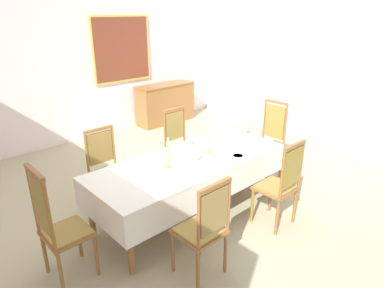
% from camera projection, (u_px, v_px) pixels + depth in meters
% --- Properties ---
extents(ground, '(7.64, 6.50, 0.04)m').
position_uv_depth(ground, '(175.00, 206.00, 4.65)').
color(ground, '#AFAA89').
extents(back_wall, '(7.64, 0.08, 3.47)m').
position_uv_depth(back_wall, '(58.00, 54.00, 6.26)').
color(back_wall, silver).
rests_on(back_wall, ground).
extents(right_wall, '(0.08, 6.50, 3.47)m').
position_uv_depth(right_wall, '(329.00, 52.00, 6.45)').
color(right_wall, white).
rests_on(right_wall, ground).
extents(dining_table, '(2.52, 1.01, 0.77)m').
position_uv_depth(dining_table, '(190.00, 165.00, 4.19)').
color(dining_table, '#905F31').
rests_on(dining_table, ground).
extents(tablecloth, '(2.54, 1.03, 0.37)m').
position_uv_depth(tablecloth, '(190.00, 167.00, 4.20)').
color(tablecloth, white).
rests_on(tablecloth, dining_table).
extents(chair_south_a, '(0.44, 0.42, 1.08)m').
position_uv_depth(chair_south_a, '(204.00, 227.00, 3.21)').
color(chair_south_a, '#935A34').
rests_on(chair_south_a, ground).
extents(chair_north_a, '(0.44, 0.42, 1.07)m').
position_uv_depth(chair_north_a, '(107.00, 167.00, 4.45)').
color(chair_north_a, brown).
rests_on(chair_north_a, ground).
extents(chair_south_b, '(0.44, 0.42, 1.11)m').
position_uv_depth(chair_south_b, '(281.00, 183.00, 4.02)').
color(chair_south_b, olive).
rests_on(chair_south_b, ground).
extents(chair_north_b, '(0.44, 0.42, 1.09)m').
position_uv_depth(chair_north_b, '(180.00, 143.00, 5.25)').
color(chair_north_b, brown).
rests_on(chair_north_b, ground).
extents(chair_head_west, '(0.42, 0.44, 1.22)m').
position_uv_depth(chair_head_west, '(58.00, 225.00, 3.17)').
color(chair_head_west, brown).
rests_on(chair_head_west, ground).
extents(chair_head_east, '(0.42, 0.44, 1.20)m').
position_uv_depth(chair_head_east, '(269.00, 140.00, 5.28)').
color(chair_head_east, brown).
rests_on(chair_head_east, ground).
extents(soup_tureen, '(0.26, 0.26, 0.21)m').
position_uv_depth(soup_tureen, '(192.00, 151.00, 4.15)').
color(soup_tureen, white).
rests_on(soup_tureen, tablecloth).
extents(candlestick_west, '(0.07, 0.07, 0.37)m').
position_uv_depth(candlestick_west, '(168.00, 156.00, 3.90)').
color(candlestick_west, gold).
rests_on(candlestick_west, tablecloth).
extents(candlestick_east, '(0.07, 0.07, 0.34)m').
position_uv_depth(candlestick_east, '(209.00, 143.00, 4.33)').
color(candlestick_east, gold).
rests_on(candlestick_east, tablecloth).
extents(bowl_near_left, '(0.19, 0.19, 0.04)m').
position_uv_depth(bowl_near_left, '(216.00, 135.00, 4.90)').
color(bowl_near_left, white).
rests_on(bowl_near_left, tablecloth).
extents(bowl_near_right, '(0.15, 0.15, 0.04)m').
position_uv_depth(bowl_near_right, '(238.00, 157.00, 4.20)').
color(bowl_near_right, white).
rests_on(bowl_near_right, tablecloth).
extents(bowl_far_left, '(0.18, 0.18, 0.04)m').
position_uv_depth(bowl_far_left, '(182.00, 147.00, 4.49)').
color(bowl_far_left, white).
rests_on(bowl_far_left, tablecloth).
extents(bowl_far_right, '(0.18, 0.18, 0.04)m').
position_uv_depth(bowl_far_right, '(200.00, 141.00, 4.69)').
color(bowl_far_right, white).
rests_on(bowl_far_right, tablecloth).
extents(spoon_primary, '(0.05, 0.18, 0.01)m').
position_uv_depth(spoon_primary, '(220.00, 134.00, 5.00)').
color(spoon_primary, gold).
rests_on(spoon_primary, tablecloth).
extents(spoon_secondary, '(0.06, 0.17, 0.01)m').
position_uv_depth(spoon_secondary, '(241.00, 155.00, 4.28)').
color(spoon_secondary, gold).
rests_on(spoon_secondary, tablecloth).
extents(sideboard, '(1.44, 0.48, 0.90)m').
position_uv_depth(sideboard, '(166.00, 103.00, 7.92)').
color(sideboard, brown).
rests_on(sideboard, ground).
extents(framed_painting, '(1.36, 0.05, 1.34)m').
position_uv_depth(framed_painting, '(122.00, 49.00, 7.05)').
color(framed_painting, '#D1B251').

